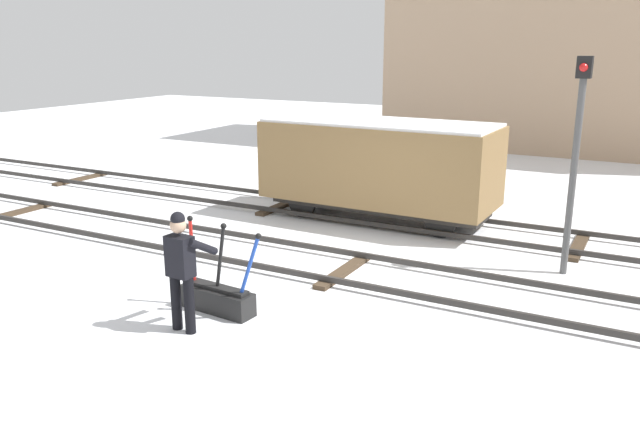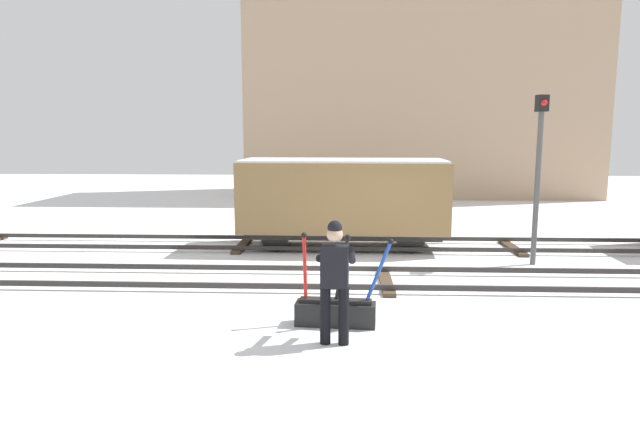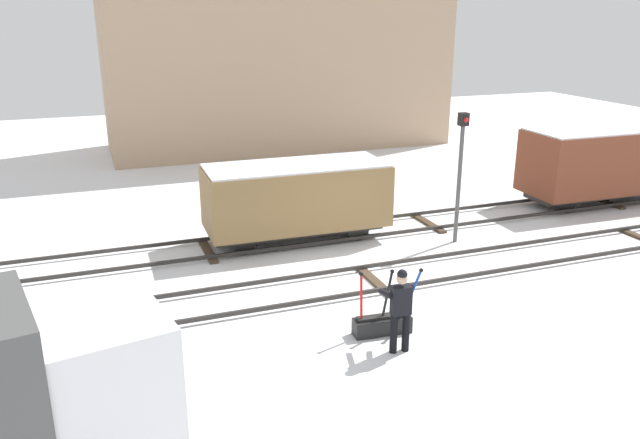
% 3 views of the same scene
% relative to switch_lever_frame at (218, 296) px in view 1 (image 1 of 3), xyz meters
% --- Properties ---
extents(ground_plane, '(60.00, 60.00, 0.00)m').
position_rel_switch_lever_frame_xyz_m(ground_plane, '(0.96, 2.46, -0.25)').
color(ground_plane, white).
extents(track_main_line, '(44.00, 1.94, 0.18)m').
position_rel_switch_lever_frame_xyz_m(track_main_line, '(0.96, 2.46, -0.14)').
color(track_main_line, '#2D2B28').
rests_on(track_main_line, ground_plane).
extents(track_siding_near, '(44.00, 1.94, 0.18)m').
position_rel_switch_lever_frame_xyz_m(track_siding_near, '(0.96, 5.99, -0.14)').
color(track_siding_near, '#2D2B28').
rests_on(track_siding_near, ground_plane).
extents(switch_lever_frame, '(1.51, 0.46, 1.45)m').
position_rel_switch_lever_frame_xyz_m(switch_lever_frame, '(0.00, 0.00, 0.00)').
color(switch_lever_frame, black).
rests_on(switch_lever_frame, ground_plane).
extents(rail_worker, '(0.57, 0.71, 1.77)m').
position_rel_switch_lever_frame_xyz_m(rail_worker, '(-0.01, -0.77, 0.75)').
color(rail_worker, black).
rests_on(rail_worker, ground_plane).
extents(signal_post, '(0.24, 0.32, 3.79)m').
position_rel_switch_lever_frame_xyz_m(signal_post, '(4.43, 4.30, 2.08)').
color(signal_post, '#4C4C4C').
rests_on(signal_post, ground_plane).
extents(freight_car_near_switch, '(5.28, 2.18, 2.31)m').
position_rel_switch_lever_frame_xyz_m(freight_car_near_switch, '(0.09, 5.99, 1.09)').
color(freight_car_near_switch, '#2D2B28').
rests_on(freight_car_near_switch, ground_plane).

